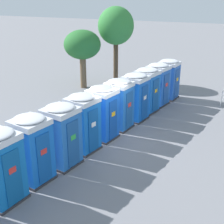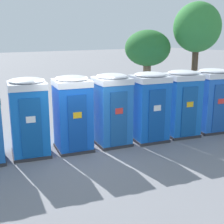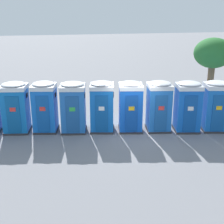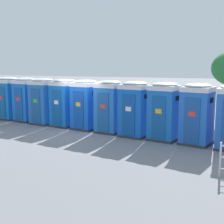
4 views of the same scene
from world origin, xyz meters
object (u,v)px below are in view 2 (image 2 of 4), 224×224
portapotty_6 (112,109)px  portapotty_7 (149,106)px  street_tree_1 (148,49)px  portapotty_4 (29,117)px  portapotty_8 (181,103)px  street_tree_0 (197,28)px  portapotty_5 (73,113)px  portapotty_9 (211,100)px

portapotty_6 → portapotty_7: size_ratio=1.00×
portapotty_6 → street_tree_1: (5.58, 5.06, 1.74)m
portapotty_4 → portapotty_8: 5.71m
portapotty_4 → street_tree_0: (10.49, 2.89, 2.88)m
portapotty_6 → portapotty_7: 1.43m
street_tree_0 → street_tree_1: size_ratio=1.36×
portapotty_4 → portapotty_7: bearing=-12.0°
portapotty_4 → portapotty_5: size_ratio=1.00×
portapotty_9 → street_tree_0: 6.19m
portapotty_5 → portapotty_6: bearing=-10.0°
street_tree_0 → portapotty_5: bearing=-160.7°
portapotty_8 → portapotty_9: same height
street_tree_1 → street_tree_0: bearing=-37.8°
street_tree_1 → portapotty_4: bearing=-151.7°
portapotty_5 → portapotty_8: same height
portapotty_6 → street_tree_0: 8.90m
portapotty_6 → portapotty_8: 2.85m
street_tree_1 → portapotty_9: bearing=-103.2°
portapotty_4 → portapotty_8: size_ratio=1.00×
portapotty_4 → portapotty_9: 7.14m
portapotty_5 → portapotty_7: same height
street_tree_0 → portapotty_7: bearing=-149.1°
portapotty_7 → street_tree_1: 7.07m
street_tree_1 → portapotty_7: bearing=-127.8°
portapotty_6 → portapotty_7: (1.39, -0.35, -0.00)m
portapotty_9 → street_tree_0: street_tree_0 is taller
portapotty_5 → portapotty_7: bearing=-12.2°
portapotty_5 → portapotty_9: size_ratio=1.00×
portapotty_5 → portapotty_6: size_ratio=1.00×
portapotty_7 → street_tree_0: street_tree_0 is taller
portapotty_6 → portapotty_9: size_ratio=1.00×
portapotty_8 → portapotty_4: bearing=169.0°
portapotty_8 → portapotty_5: bearing=169.2°
portapotty_5 → street_tree_0: (9.10, 3.18, 2.88)m
portapotty_4 → portapotty_8: bearing=-11.0°
portapotty_7 → street_tree_1: bearing=52.2°
portapotty_6 → portapotty_7: same height
portapotty_5 → portapotty_6: (1.41, -0.25, 0.00)m
portapotty_8 → street_tree_0: (4.89, 3.98, 2.88)m
portapotty_5 → street_tree_0: size_ratio=0.46×
portapotty_8 → street_tree_0: size_ratio=0.46×
portapotty_6 → portapotty_7: bearing=-14.3°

